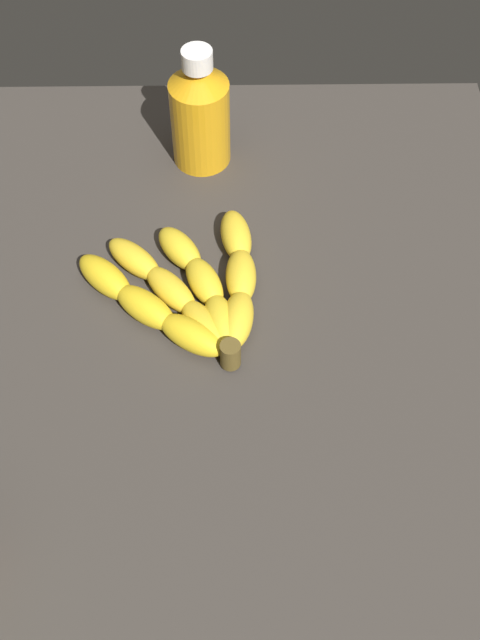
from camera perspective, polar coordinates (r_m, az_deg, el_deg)
ground_plane at (r=80.41cm, az=-3.37°, el=0.19°), size 71.04×70.16×3.30cm
banana_bunch at (r=78.54cm, az=-3.71°, el=2.20°), size 19.24×19.67×3.30cm
honey_bottle at (r=89.30cm, az=-2.96°, el=14.93°), size 6.68×6.68×14.61cm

